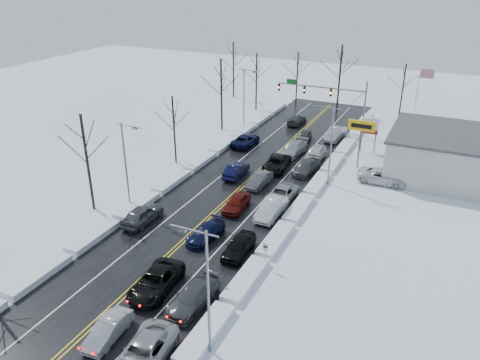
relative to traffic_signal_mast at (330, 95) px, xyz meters
The scene contains 43 objects.
ground 28.73m from the traffic_signal_mast, 97.02° to the right, with size 160.00×160.00×0.00m, color white.
road_surface 26.78m from the traffic_signal_mast, 97.55° to the right, with size 14.00×84.00×0.01m, color black.
snow_bank_left 28.77m from the traffic_signal_mast, 113.03° to the right, with size 1.60×72.00×0.56m, color white.
snow_bank_right 26.88m from the traffic_signal_mast, 80.92° to the right, with size 1.60×72.00×0.56m, color white.
traffic_signal_mast is the anchor object (origin of this frame).
tires_plus_sign 13.92m from the traffic_signal_mast, 59.54° to the right, with size 3.20×0.34×6.00m.
used_vehicles_sign 9.50m from the traffic_signal_mast, 40.34° to the right, with size 2.20×0.22×4.65m.
speed_limit_sign 36.51m from the traffic_signal_mast, 82.48° to the right, with size 0.55×0.09×2.35m.
flagpole 11.90m from the traffic_signal_mast, ahead, with size 1.87×1.20×10.00m.
streetlight_se 46.25m from the traffic_signal_mast, 83.98° to the right, with size 3.20×0.25×9.00m.
streetlight_ne 18.63m from the traffic_signal_mast, 74.91° to the right, with size 3.20×0.25×9.00m.
streetlight_sw 34.08m from the traffic_signal_mast, 110.16° to the right, with size 3.20×0.25×9.00m.
streetlight_nw 12.40m from the traffic_signal_mast, 161.23° to the right, with size 3.20×0.25×9.00m.
tree_left_b 37.16m from the traffic_signal_mast, 113.74° to the right, with size 4.00×4.00×10.00m.
tree_left_c 24.38m from the traffic_signal_mast, 124.90° to the right, with size 3.40×3.40×8.50m.
tree_left_d 15.93m from the traffic_signal_mast, 157.76° to the right, with size 4.20×4.20×10.50m.
tree_left_e 15.51m from the traffic_signal_mast, 157.13° to the left, with size 3.80×3.80×9.50m.
tree_far_a 24.63m from the traffic_signal_mast, 150.75° to the left, with size 4.00×4.00×10.00m.
tree_far_b 16.10m from the traffic_signal_mast, 125.98° to the left, with size 3.60×3.60×9.00m.
tree_far_c 11.32m from the traffic_signal_mast, 97.48° to the left, with size 4.40×4.40×11.00m.
tree_far_d 15.16m from the traffic_signal_mast, 55.64° to the left, with size 3.40×3.40×8.50m.
queued_car_1 48.18m from the traffic_signal_mast, 91.93° to the right, with size 1.45×4.17×1.37m, color #9DA1A5.
queued_car_2 42.61m from the traffic_signal_mast, 92.25° to the right, with size 2.60×5.64×1.57m, color black.
queued_car_3 34.73m from the traffic_signal_mast, 92.92° to the right, with size 1.87×4.60×1.33m, color black.
queued_car_4 28.57m from the traffic_signal_mast, 93.43° to the right, with size 1.80×4.48×1.53m, color #510E0A.
queued_car_5 22.54m from the traffic_signal_mast, 94.71° to the right, with size 1.52×4.36×1.44m, color #46494C.
queued_car_6 17.62m from the traffic_signal_mast, 96.07° to the right, with size 2.56×5.56×1.54m, color black.
queued_car_7 12.41m from the traffic_signal_mast, 97.96° to the right, with size 2.29×5.62×1.63m, color #A0A1A7.
queued_car_8 7.98m from the traffic_signal_mast, 108.01° to the right, with size 1.67×4.15×1.41m, color #393B3D.
queued_car_11 42.97m from the traffic_signal_mast, 87.58° to the right, with size 2.12×5.21×1.51m, color #3E4043.
queued_car_12 35.58m from the traffic_signal_mast, 86.84° to the right, with size 1.84×4.56×1.56m, color black.
queued_car_13 28.30m from the traffic_signal_mast, 85.86° to the right, with size 1.76×5.06×1.67m, color silver.
queued_car_14 24.79m from the traffic_signal_mast, 85.91° to the right, with size 2.39×5.19×1.44m, color #93969A.
queued_car_15 17.02m from the traffic_signal_mast, 83.43° to the right, with size 2.02×4.97×1.44m, color #3D4042.
queued_car_16 12.93m from the traffic_signal_mast, 82.09° to the right, with size 2.01×4.99×1.70m, color silver.
queued_car_17 6.56m from the traffic_signal_mast, 57.53° to the right, with size 1.82×5.22×1.72m, color gray.
oncoming_car_0 21.91m from the traffic_signal_mast, 104.39° to the right, with size 1.65×4.73×1.56m, color black.
oncoming_car_1 14.72m from the traffic_signal_mast, 129.15° to the right, with size 2.54×5.51×1.53m, color black.
oncoming_car_2 7.80m from the traffic_signal_mast, 165.14° to the left, with size 1.99×4.89×1.42m, color #383B3D.
oncoming_car_3 35.66m from the traffic_signal_mast, 104.46° to the right, with size 2.01×5.00×1.70m, color #44474A.
parked_car_0 19.29m from the traffic_signal_mast, 54.75° to the right, with size 2.65×5.75×1.60m, color silver.
parked_car_1 18.80m from the traffic_signal_mast, 41.75° to the right, with size 2.14×5.25×1.52m, color #45090B.
parked_car_2 14.32m from the traffic_signal_mast, 27.53° to the right, with size 1.98×4.92×1.68m, color silver.
Camera 1 is at (19.93, -37.78, 22.67)m, focal length 35.00 mm.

